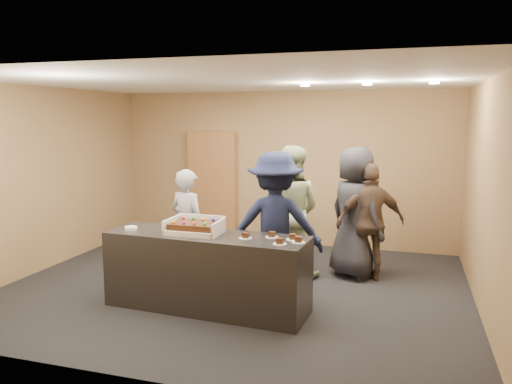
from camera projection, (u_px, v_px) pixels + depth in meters
room at (235, 187)px, 6.48m from camera, size 6.04×6.00×2.70m
serving_counter at (207, 272)px, 5.87m from camera, size 2.44×0.84×0.90m
storage_cabinet at (212, 186)px, 9.18m from camera, size 0.91×0.15×2.00m
cake_box at (195, 229)px, 5.86m from camera, size 0.63×0.44×0.18m
sheet_cake at (194, 225)px, 5.83m from camera, size 0.54×0.37×0.11m
plate_stack at (131, 228)px, 6.04m from camera, size 0.15×0.15×0.04m
slice_a at (246, 236)px, 5.60m from camera, size 0.15×0.15×0.07m
slice_b at (272, 235)px, 5.65m from camera, size 0.15×0.15×0.07m
slice_c at (280, 242)px, 5.34m from camera, size 0.15×0.15×0.07m
slice_d at (293, 238)px, 5.53m from camera, size 0.15×0.15×0.07m
slice_e at (298, 240)px, 5.41m from camera, size 0.15×0.15×0.07m
person_server_grey at (188, 227)px, 6.75m from camera, size 0.66×0.54×1.57m
person_sage_man at (290, 211)px, 7.07m from camera, size 0.94×0.75×1.86m
person_navy_man at (275, 226)px, 6.17m from camera, size 1.31×0.92×1.84m
person_brown_extra at (370, 222)px, 6.88m from camera, size 1.04×0.74×1.64m
person_dark_suit at (355, 212)px, 7.00m from camera, size 1.07×1.03×1.86m
ceiling_spotlights at (367, 84)px, 6.29m from camera, size 1.72×0.12×0.03m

